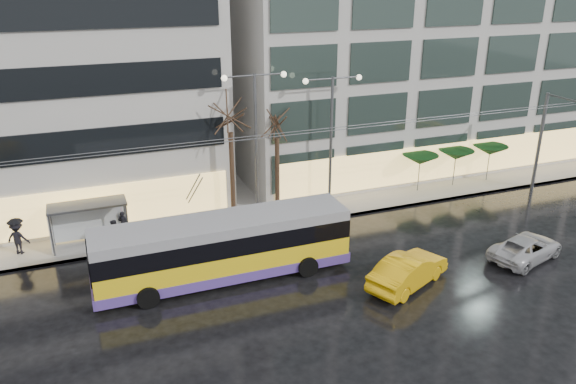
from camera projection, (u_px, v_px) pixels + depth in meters
ground at (291, 316)px, 25.58m from camera, size 140.00×140.00×0.00m
sidewalk at (243, 200)px, 38.37m from camera, size 80.00×10.00×0.15m
kerb at (267, 228)px, 34.07m from camera, size 80.00×0.10×0.15m
trolleybus at (224, 250)px, 28.16m from camera, size 12.86×5.03×5.96m
catenary at (255, 171)px, 31.24m from camera, size 42.24×5.12×7.00m
bus_shelter at (81, 215)px, 31.30m from camera, size 4.20×1.60×2.51m
street_lamp_near at (256, 127)px, 33.42m from camera, size 3.96×0.36×9.03m
street_lamp_far at (331, 124)px, 35.20m from camera, size 3.96×0.36×8.53m
tree_a at (230, 110)px, 32.68m from camera, size 3.20×3.20×8.40m
tree_b at (277, 116)px, 34.12m from camera, size 3.20×3.20×7.70m
parasol_a at (420, 160)px, 38.93m from camera, size 2.50×2.50×2.65m
parasol_b at (456, 155)px, 39.94m from camera, size 2.50×2.50×2.65m
parasol_c at (490, 150)px, 40.95m from camera, size 2.50×2.50×2.65m
taxi_b at (408, 270)px, 27.81m from camera, size 5.20×3.64×1.63m
sedan_silver at (526, 248)px, 30.43m from camera, size 5.13×3.40×1.31m
pedestrian_a at (122, 213)px, 32.45m from camera, size 1.28×1.29×2.19m
pedestrian_b at (114, 235)px, 31.05m from camera, size 1.09×1.05×1.77m
pedestrian_c at (17, 235)px, 30.53m from camera, size 1.40×1.16×2.11m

